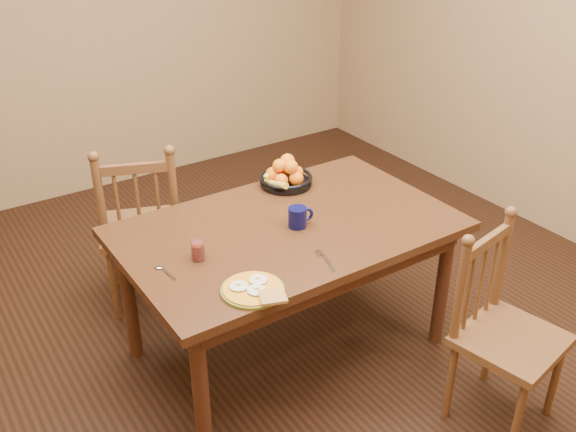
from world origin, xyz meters
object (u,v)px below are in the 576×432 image
dining_table (288,240)px  coffee_mug (298,217)px  chair_near (503,332)px  chair_far (142,228)px  fruit_bowl (285,176)px  breakfast_plate (254,289)px

dining_table → coffee_mug: coffee_mug is taller
chair_near → dining_table: bearing=109.7°
chair_far → coffee_mug: (0.48, -0.85, 0.31)m
dining_table → chair_near: bearing=-59.2°
chair_near → fruit_bowl: chair_near is taller
breakfast_plate → coffee_mug: bearing=37.3°
chair_far → chair_near: chair_far is taller
fruit_bowl → dining_table: bearing=-121.9°
fruit_bowl → breakfast_plate: bearing=-130.8°
chair_far → breakfast_plate: (0.02, -1.20, 0.27)m
dining_table → chair_far: bearing=118.8°
fruit_bowl → chair_far: bearing=147.7°
dining_table → coffee_mug: (0.04, -0.04, 0.14)m
breakfast_plate → coffee_mug: 0.58m
chair_far → coffee_mug: size_ratio=7.53×
chair_near → coffee_mug: (-0.51, 0.87, 0.34)m
chair_far → dining_table: bearing=140.2°
chair_near → coffee_mug: 1.07m
breakfast_plate → fruit_bowl: bearing=49.2°
dining_table → chair_far: size_ratio=1.59×
chair_near → fruit_bowl: 1.37m
chair_near → coffee_mug: bearing=109.0°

